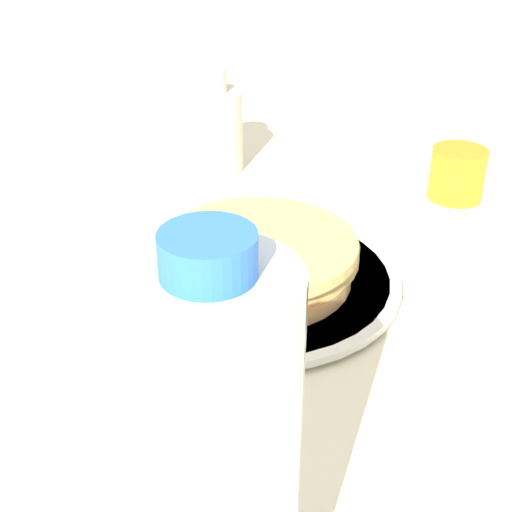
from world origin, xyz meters
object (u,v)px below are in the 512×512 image
cream_jug (209,127)px  pancake_stack (258,256)px  juice_glass (457,174)px  water_bottle_near (217,484)px  plate (256,279)px

cream_jug → pancake_stack: bearing=15.9°
juice_glass → water_bottle_near: bearing=-21.2°
pancake_stack → water_bottle_near: size_ratio=0.80×
cream_jug → water_bottle_near: bearing=7.5°
water_bottle_near → juice_glass: bearing=158.8°
juice_glass → water_bottle_near: 0.62m
pancake_stack → juice_glass: (-0.22, 0.23, -0.00)m
pancake_stack → water_bottle_near: bearing=0.6°
plate → juice_glass: (-0.22, 0.23, 0.02)m
pancake_stack → cream_jug: (-0.28, -0.08, 0.02)m
plate → water_bottle_near: water_bottle_near is taller
juice_glass → cream_jug: cream_jug is taller
plate → pancake_stack: 0.03m
plate → water_bottle_near: bearing=0.9°
water_bottle_near → pancake_stack: bearing=-179.4°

